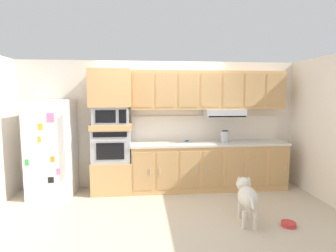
{
  "coord_description": "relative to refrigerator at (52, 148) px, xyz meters",
  "views": [
    {
      "loc": [
        -0.37,
        -4.35,
        1.83
      ],
      "look_at": [
        0.07,
        0.25,
        1.31
      ],
      "focal_mm": 28.9,
      "sensor_mm": 36.0,
      "label": 1
    }
  ],
  "objects": [
    {
      "name": "ground_plane",
      "position": [
        2.01,
        -0.68,
        -0.88
      ],
      "size": [
        9.6,
        9.6,
        0.0
      ],
      "primitive_type": "plane",
      "color": "beige"
    },
    {
      "name": "back_kitchen_wall",
      "position": [
        2.01,
        0.43,
        0.37
      ],
      "size": [
        6.2,
        0.12,
        2.5
      ],
      "primitive_type": "cube",
      "color": "silver",
      "rests_on": "ground"
    },
    {
      "name": "side_panel_right",
      "position": [
        4.81,
        -0.68,
        0.37
      ],
      "size": [
        0.12,
        7.1,
        2.5
      ],
      "primitive_type": "cube",
      "color": "white",
      "rests_on": "ground"
    },
    {
      "name": "refrigerator",
      "position": [
        0.0,
        0.0,
        0.0
      ],
      "size": [
        0.76,
        0.73,
        1.76
      ],
      "color": "white",
      "rests_on": "ground"
    },
    {
      "name": "oven_base_cabinet",
      "position": [
        1.08,
        0.07,
        -0.58
      ],
      "size": [
        0.74,
        0.62,
        0.6
      ],
      "primitive_type": "cube",
      "color": "tan",
      "rests_on": "ground"
    },
    {
      "name": "built_in_oven",
      "position": [
        1.08,
        0.07,
        0.02
      ],
      "size": [
        0.7,
        0.62,
        0.6
      ],
      "color": "#A8AAAF",
      "rests_on": "oven_base_cabinet"
    },
    {
      "name": "appliance_mid_shelf",
      "position": [
        1.08,
        0.07,
        0.37
      ],
      "size": [
        0.74,
        0.62,
        0.1
      ],
      "primitive_type": "cube",
      "color": "tan",
      "rests_on": "built_in_oven"
    },
    {
      "name": "microwave",
      "position": [
        1.08,
        0.07,
        0.58
      ],
      "size": [
        0.64,
        0.54,
        0.32
      ],
      "color": "#A8AAAF",
      "rests_on": "appliance_mid_shelf"
    },
    {
      "name": "appliance_upper_cabinet",
      "position": [
        1.08,
        0.07,
        1.08
      ],
      "size": [
        0.74,
        0.62,
        0.68
      ],
      "primitive_type": "cube",
      "color": "tan",
      "rests_on": "microwave"
    },
    {
      "name": "lower_cabinet_run",
      "position": [
        2.94,
        0.07,
        -0.44
      ],
      "size": [
        3.0,
        0.63,
        0.88
      ],
      "color": "tan",
      "rests_on": "ground"
    },
    {
      "name": "countertop_slab",
      "position": [
        2.94,
        0.07,
        0.02
      ],
      "size": [
        3.04,
        0.64,
        0.04
      ],
      "primitive_type": "cube",
      "color": "beige",
      "rests_on": "lower_cabinet_run"
    },
    {
      "name": "backsplash_panel",
      "position": [
        2.94,
        0.36,
        0.29
      ],
      "size": [
        3.04,
        0.02,
        0.5
      ],
      "primitive_type": "cube",
      "color": "white",
      "rests_on": "countertop_slab"
    },
    {
      "name": "upper_cabinet_with_hood",
      "position": [
        2.96,
        0.19,
        1.02
      ],
      "size": [
        3.0,
        0.48,
        0.88
      ],
      "color": "tan",
      "rests_on": "backsplash_panel"
    },
    {
      "name": "screwdriver",
      "position": [
        2.53,
        0.19,
        0.05
      ],
      "size": [
        0.17,
        0.17,
        0.03
      ],
      "color": "blue",
      "rests_on": "countertop_slab"
    },
    {
      "name": "electric_kettle",
      "position": [
        3.24,
        0.02,
        0.15
      ],
      "size": [
        0.17,
        0.17,
        0.24
      ],
      "color": "#A8AAAF",
      "rests_on": "countertop_slab"
    },
    {
      "name": "dog",
      "position": [
        3.14,
        -1.38,
        -0.49
      ],
      "size": [
        0.36,
        0.89,
        0.6
      ],
      "rotation": [
        0.0,
        0.0,
        1.39
      ],
      "color": "beige",
      "rests_on": "ground"
    },
    {
      "name": "dog_food_bowl",
      "position": [
        3.68,
        -1.59,
        -0.85
      ],
      "size": [
        0.2,
        0.2,
        0.06
      ],
      "color": "red",
      "rests_on": "ground"
    }
  ]
}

